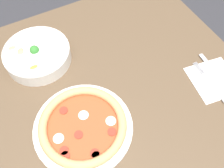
{
  "coord_description": "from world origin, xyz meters",
  "views": [
    {
      "loc": [
        -0.08,
        -0.34,
        1.44
      ],
      "look_at": [
        0.12,
        0.04,
        0.76
      ],
      "focal_mm": 40.0,
      "sensor_mm": 36.0,
      "label": 1
    }
  ],
  "objects_px": {
    "pizza": "(83,126)",
    "knife": "(220,79)",
    "bowl": "(37,54)",
    "fork": "(209,82)"
  },
  "relations": [
    {
      "from": "bowl",
      "to": "knife",
      "type": "xyz_separation_m",
      "value": [
        0.51,
        -0.37,
        -0.03
      ]
    },
    {
      "from": "pizza",
      "to": "knife",
      "type": "relative_size",
      "value": 1.37
    },
    {
      "from": "pizza",
      "to": "knife",
      "type": "xyz_separation_m",
      "value": [
        0.48,
        -0.06,
        -0.01
      ]
    },
    {
      "from": "pizza",
      "to": "fork",
      "type": "relative_size",
      "value": 1.71
    },
    {
      "from": "pizza",
      "to": "fork",
      "type": "distance_m",
      "value": 0.44
    },
    {
      "from": "pizza",
      "to": "fork",
      "type": "xyz_separation_m",
      "value": [
        0.44,
        -0.05,
        -0.01
      ]
    },
    {
      "from": "pizza",
      "to": "bowl",
      "type": "height_order",
      "value": "bowl"
    },
    {
      "from": "knife",
      "to": "bowl",
      "type": "bearing_deg",
      "value": 59.07
    },
    {
      "from": "knife",
      "to": "pizza",
      "type": "bearing_deg",
      "value": 88.09
    },
    {
      "from": "fork",
      "to": "knife",
      "type": "distance_m",
      "value": 0.04
    }
  ]
}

